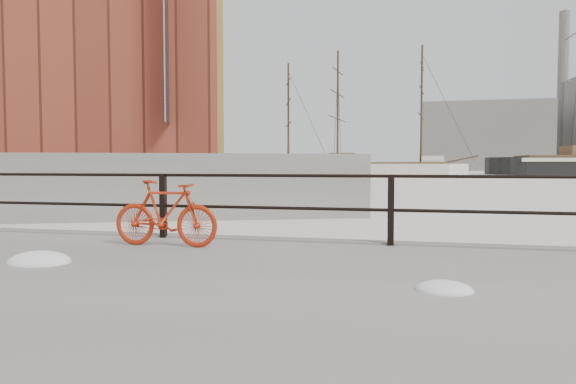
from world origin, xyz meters
The scene contains 15 objects.
ground centered at (0.00, 0.00, 0.00)m, with size 400.00×400.00×0.00m, color white.
promenade centered at (0.00, -4.00, 0.17)m, with size 36.00×8.00×0.35m, color gray.
far_quay centered at (-40.00, 72.00, 0.90)m, with size 24.00×150.00×1.80m, color gray.
guardrail centered at (0.00, -0.15, 0.85)m, with size 28.00×0.10×1.00m, color black, non-canonical shape.
bicycle centered at (-3.06, -0.96, 0.81)m, with size 1.54×0.23×0.93m, color #AA240B.
schooner_mid centered at (-4.42, 76.44, 0.00)m, with size 29.40×12.44×21.10m, color beige, non-canonical shape.
schooner_left centered at (-23.52, 70.45, 0.00)m, with size 24.17×10.99×18.38m, color beige, non-canonical shape.
workboat_near centered at (-30.04, 30.55, 0.00)m, with size 11.26×3.75×7.00m, color black, non-canonical shape.
workboat_far centered at (-26.48, 42.57, 0.00)m, with size 9.97×3.44×7.00m, color black, non-canonical shape.
apartment_mustard centered at (-29.49, 40.65, 12.90)m, with size 22.00×15.00×22.20m, color gold.
apartment_cream centered at (-38.11, 61.98, 12.40)m, with size 20.00×15.00×21.20m, color beige.
apartment_grey centered at (-46.35, 82.38, 13.40)m, with size 22.00×15.00×23.20m, color #A09F9B.
apartment_brick centered at (-54.97, 103.70, 12.40)m, with size 24.00×15.00×21.20m, color brown.
industrial_west centered at (20.00, 140.00, 9.00)m, with size 32.00×18.00×18.00m, color gray.
smokestack centered at (42.00, 150.00, 22.00)m, with size 2.80×2.80×44.00m, color gray.
Camera 1 is at (0.22, -7.50, 1.48)m, focal length 32.00 mm.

